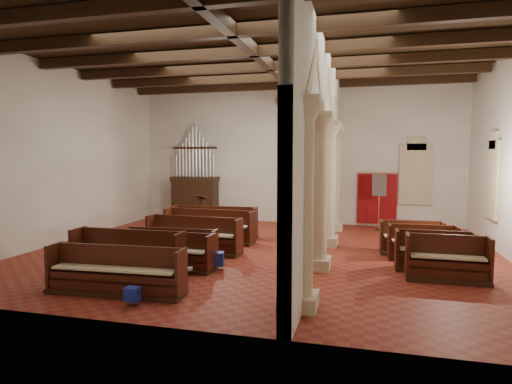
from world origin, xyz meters
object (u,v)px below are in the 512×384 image
(lectern, at_px, (203,212))
(nave_pew_0, at_px, (116,278))
(pipe_organ, at_px, (195,190))
(processional_banner, at_px, (379,210))
(aisle_pew_0, at_px, (447,265))

(lectern, distance_m, nave_pew_0, 9.03)
(lectern, xyz_separation_m, nave_pew_0, (1.52, -8.90, -0.21))
(pipe_organ, xyz_separation_m, nave_pew_0, (2.36, -10.11, -1.03))
(processional_banner, bearing_deg, pipe_organ, -174.95)
(processional_banner, distance_m, nave_pew_0, 11.04)
(nave_pew_0, distance_m, aisle_pew_0, 7.63)
(pipe_organ, bearing_deg, aisle_pew_0, -37.67)
(pipe_organ, relative_size, processional_banner, 1.83)
(lectern, relative_size, nave_pew_0, 0.43)
(lectern, bearing_deg, processional_banner, 25.50)
(processional_banner, bearing_deg, nave_pew_0, -111.31)
(lectern, relative_size, aisle_pew_0, 0.70)
(pipe_organ, relative_size, lectern, 3.32)
(lectern, height_order, aisle_pew_0, lectern)
(nave_pew_0, height_order, aisle_pew_0, aisle_pew_0)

